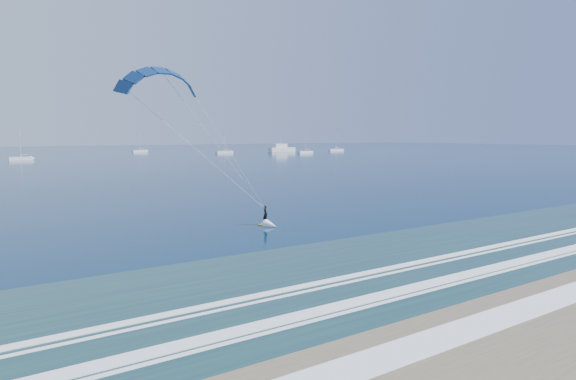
{
  "coord_description": "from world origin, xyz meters",
  "views": [
    {
      "loc": [
        -28.74,
        -14.66,
        9.09
      ],
      "look_at": [
        -1.48,
        24.56,
        3.97
      ],
      "focal_mm": 32.0,
      "sensor_mm": 36.0,
      "label": 1
    }
  ],
  "objects_px": {
    "motor_yacht": "(281,149)",
    "sailboat_6": "(305,152)",
    "kitesurfer_rig": "(221,150)",
    "sailboat_5": "(224,152)",
    "sailboat_7": "(336,150)",
    "sailboat_3": "(21,158)",
    "sailboat_4": "(140,151)"
  },
  "relations": [
    {
      "from": "motor_yacht",
      "to": "sailboat_6",
      "type": "bearing_deg",
      "value": -100.81
    },
    {
      "from": "motor_yacht",
      "to": "kitesurfer_rig",
      "type": "bearing_deg",
      "value": -125.34
    },
    {
      "from": "motor_yacht",
      "to": "sailboat_5",
      "type": "xyz_separation_m",
      "value": [
        -38.63,
        -6.02,
        -1.02
      ]
    },
    {
      "from": "kitesurfer_rig",
      "to": "sailboat_7",
      "type": "bearing_deg",
      "value": 47.58
    },
    {
      "from": "sailboat_7",
      "to": "sailboat_5",
      "type": "bearing_deg",
      "value": 177.55
    },
    {
      "from": "motor_yacht",
      "to": "sailboat_3",
      "type": "bearing_deg",
      "value": -168.62
    },
    {
      "from": "motor_yacht",
      "to": "sailboat_3",
      "type": "relative_size",
      "value": 1.42
    },
    {
      "from": "sailboat_5",
      "to": "sailboat_6",
      "type": "bearing_deg",
      "value": -35.65
    },
    {
      "from": "kitesurfer_rig",
      "to": "sailboat_4",
      "type": "xyz_separation_m",
      "value": [
        70.33,
        228.75,
        -7.12
      ]
    },
    {
      "from": "sailboat_3",
      "to": "sailboat_7",
      "type": "xyz_separation_m",
      "value": [
        164.39,
        17.66,
        0.02
      ]
    },
    {
      "from": "kitesurfer_rig",
      "to": "sailboat_6",
      "type": "distance_m",
      "value": 212.5
    },
    {
      "from": "sailboat_7",
      "to": "sailboat_4",
      "type": "bearing_deg",
      "value": 156.99
    },
    {
      "from": "motor_yacht",
      "to": "sailboat_4",
      "type": "height_order",
      "value": "sailboat_4"
    },
    {
      "from": "kitesurfer_rig",
      "to": "sailboat_4",
      "type": "bearing_deg",
      "value": 72.91
    },
    {
      "from": "sailboat_4",
      "to": "sailboat_7",
      "type": "bearing_deg",
      "value": -23.01
    },
    {
      "from": "sailboat_6",
      "to": "sailboat_4",
      "type": "bearing_deg",
      "value": 134.76
    },
    {
      "from": "sailboat_4",
      "to": "kitesurfer_rig",
      "type": "bearing_deg",
      "value": -107.09
    },
    {
      "from": "sailboat_5",
      "to": "motor_yacht",
      "type": "bearing_deg",
      "value": 8.86
    },
    {
      "from": "motor_yacht",
      "to": "sailboat_5",
      "type": "relative_size",
      "value": 1.3
    },
    {
      "from": "motor_yacht",
      "to": "sailboat_5",
      "type": "height_order",
      "value": "sailboat_5"
    },
    {
      "from": "sailboat_3",
      "to": "sailboat_6",
      "type": "relative_size",
      "value": 0.99
    },
    {
      "from": "motor_yacht",
      "to": "sailboat_7",
      "type": "bearing_deg",
      "value": -15.91
    },
    {
      "from": "sailboat_3",
      "to": "sailboat_5",
      "type": "bearing_deg",
      "value": 12.4
    },
    {
      "from": "sailboat_6",
      "to": "sailboat_7",
      "type": "height_order",
      "value": "sailboat_7"
    },
    {
      "from": "kitesurfer_rig",
      "to": "sailboat_5",
      "type": "height_order",
      "value": "kitesurfer_rig"
    },
    {
      "from": "sailboat_3",
      "to": "sailboat_4",
      "type": "height_order",
      "value": "sailboat_3"
    },
    {
      "from": "sailboat_3",
      "to": "kitesurfer_rig",
      "type": "bearing_deg",
      "value": -91.98
    },
    {
      "from": "sailboat_4",
      "to": "sailboat_5",
      "type": "distance_m",
      "value": 49.27
    },
    {
      "from": "kitesurfer_rig",
      "to": "sailboat_4",
      "type": "relative_size",
      "value": 1.71
    },
    {
      "from": "sailboat_5",
      "to": "sailboat_7",
      "type": "relative_size",
      "value": 0.88
    },
    {
      "from": "motor_yacht",
      "to": "sailboat_7",
      "type": "relative_size",
      "value": 1.14
    },
    {
      "from": "sailboat_3",
      "to": "sailboat_6",
      "type": "distance_m",
      "value": 127.06
    }
  ]
}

